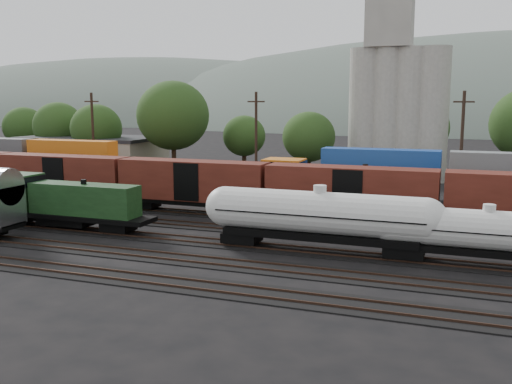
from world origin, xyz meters
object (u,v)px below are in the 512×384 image
(tank_car_a, at_px, (319,215))
(grain_silo, at_px, (397,98))
(green_locomotive, at_px, (57,200))
(orange_locomotive, at_px, (331,185))

(tank_car_a, relative_size, grain_silo, 0.61)
(green_locomotive, relative_size, tank_car_a, 0.92)
(green_locomotive, height_order, grain_silo, grain_silo)
(green_locomotive, bearing_deg, orange_locomotive, 36.03)
(orange_locomotive, distance_m, grain_silo, 27.53)
(green_locomotive, xyz_separation_m, tank_car_a, (23.13, -0.00, 0.29))
(orange_locomotive, bearing_deg, green_locomotive, -143.97)
(tank_car_a, bearing_deg, orange_locomotive, 99.51)
(tank_car_a, distance_m, orange_locomotive, 15.21)
(green_locomotive, height_order, tank_car_a, tank_car_a)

